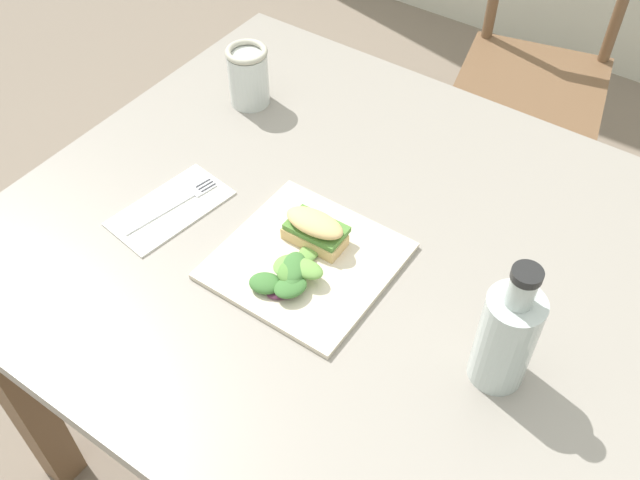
{
  "coord_description": "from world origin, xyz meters",
  "views": [
    {
      "loc": [
        0.4,
        -0.6,
        1.61
      ],
      "look_at": [
        -0.05,
        0.04,
        0.76
      ],
      "focal_mm": 39.99,
      "sensor_mm": 36.0,
      "label": 1
    }
  ],
  "objects_px": {
    "plate_lunch": "(306,261)",
    "fork_on_napkin": "(178,202)",
    "mason_jar_iced_tea": "(249,79)",
    "bottle_cold_brew": "(505,341)",
    "chair_wooden_far": "(535,74)",
    "dining_table": "(342,286)",
    "sandwich_half_front": "(315,229)"
  },
  "relations": [
    {
      "from": "dining_table",
      "to": "plate_lunch",
      "type": "xyz_separation_m",
      "value": [
        -0.02,
        -0.08,
        0.13
      ]
    },
    {
      "from": "dining_table",
      "to": "fork_on_napkin",
      "type": "distance_m",
      "value": 0.33
    },
    {
      "from": "dining_table",
      "to": "mason_jar_iced_tea",
      "type": "height_order",
      "value": "mason_jar_iced_tea"
    },
    {
      "from": "plate_lunch",
      "to": "mason_jar_iced_tea",
      "type": "height_order",
      "value": "mason_jar_iced_tea"
    },
    {
      "from": "fork_on_napkin",
      "to": "mason_jar_iced_tea",
      "type": "bearing_deg",
      "value": 105.19
    },
    {
      "from": "chair_wooden_far",
      "to": "plate_lunch",
      "type": "relative_size",
      "value": 3.27
    },
    {
      "from": "dining_table",
      "to": "chair_wooden_far",
      "type": "height_order",
      "value": "chair_wooden_far"
    },
    {
      "from": "fork_on_napkin",
      "to": "bottle_cold_brew",
      "type": "bearing_deg",
      "value": 0.39
    },
    {
      "from": "plate_lunch",
      "to": "bottle_cold_brew",
      "type": "bearing_deg",
      "value": -2.09
    },
    {
      "from": "plate_lunch",
      "to": "fork_on_napkin",
      "type": "bearing_deg",
      "value": -176.38
    },
    {
      "from": "chair_wooden_far",
      "to": "plate_lunch",
      "type": "height_order",
      "value": "chair_wooden_far"
    },
    {
      "from": "sandwich_half_front",
      "to": "bottle_cold_brew",
      "type": "height_order",
      "value": "bottle_cold_brew"
    },
    {
      "from": "chair_wooden_far",
      "to": "plate_lunch",
      "type": "bearing_deg",
      "value": -88.6
    },
    {
      "from": "chair_wooden_far",
      "to": "bottle_cold_brew",
      "type": "bearing_deg",
      "value": -72.39
    },
    {
      "from": "plate_lunch",
      "to": "sandwich_half_front",
      "type": "distance_m",
      "value": 0.05
    },
    {
      "from": "plate_lunch",
      "to": "fork_on_napkin",
      "type": "distance_m",
      "value": 0.26
    },
    {
      "from": "mason_jar_iced_tea",
      "to": "fork_on_napkin",
      "type": "bearing_deg",
      "value": -74.81
    },
    {
      "from": "sandwich_half_front",
      "to": "chair_wooden_far",
      "type": "bearing_deg",
      "value": 90.9
    },
    {
      "from": "sandwich_half_front",
      "to": "mason_jar_iced_tea",
      "type": "bearing_deg",
      "value": 143.49
    },
    {
      "from": "fork_on_napkin",
      "to": "bottle_cold_brew",
      "type": "relative_size",
      "value": 0.83
    },
    {
      "from": "plate_lunch",
      "to": "mason_jar_iced_tea",
      "type": "bearing_deg",
      "value": 140.07
    },
    {
      "from": "dining_table",
      "to": "sandwich_half_front",
      "type": "bearing_deg",
      "value": -129.7
    },
    {
      "from": "dining_table",
      "to": "chair_wooden_far",
      "type": "bearing_deg",
      "value": 92.66
    },
    {
      "from": "fork_on_napkin",
      "to": "mason_jar_iced_tea",
      "type": "distance_m",
      "value": 0.32
    },
    {
      "from": "dining_table",
      "to": "fork_on_napkin",
      "type": "height_order",
      "value": "fork_on_napkin"
    },
    {
      "from": "dining_table",
      "to": "sandwich_half_front",
      "type": "relative_size",
      "value": 10.77
    },
    {
      "from": "bottle_cold_brew",
      "to": "mason_jar_iced_tea",
      "type": "distance_m",
      "value": 0.74
    },
    {
      "from": "fork_on_napkin",
      "to": "bottle_cold_brew",
      "type": "xyz_separation_m",
      "value": [
        0.6,
        0.0,
        0.07
      ]
    },
    {
      "from": "chair_wooden_far",
      "to": "mason_jar_iced_tea",
      "type": "xyz_separation_m",
      "value": [
        -0.32,
        -0.86,
        0.35
      ]
    },
    {
      "from": "fork_on_napkin",
      "to": "bottle_cold_brew",
      "type": "height_order",
      "value": "bottle_cold_brew"
    },
    {
      "from": "dining_table",
      "to": "plate_lunch",
      "type": "height_order",
      "value": "plate_lunch"
    },
    {
      "from": "sandwich_half_front",
      "to": "mason_jar_iced_tea",
      "type": "distance_m",
      "value": 0.41
    }
  ]
}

